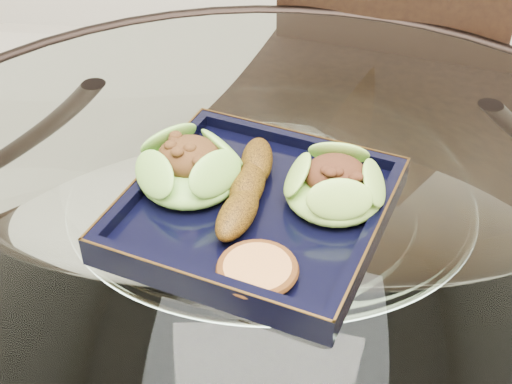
# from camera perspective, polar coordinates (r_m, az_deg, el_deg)

# --- Properties ---
(dining_table) EXTENTS (1.13, 1.13, 0.77)m
(dining_table) POSITION_cam_1_polar(r_m,az_deg,el_deg) (0.90, 1.06, -10.26)
(dining_table) COLOR white
(dining_table) RESTS_ON ground
(dining_chair) EXTENTS (0.50, 0.50, 0.95)m
(dining_chair) POSITION_cam_1_polar(r_m,az_deg,el_deg) (1.27, 8.51, 2.02)
(dining_chair) COLOR black
(dining_chair) RESTS_ON ground
(navy_plate) EXTENTS (0.34, 0.34, 0.02)m
(navy_plate) POSITION_cam_1_polar(r_m,az_deg,el_deg) (0.78, 0.00, -1.72)
(navy_plate) COLOR black
(navy_plate) RESTS_ON dining_table
(lettuce_wrap_left) EXTENTS (0.15, 0.15, 0.04)m
(lettuce_wrap_left) POSITION_cam_1_polar(r_m,az_deg,el_deg) (0.79, -5.34, 1.73)
(lettuce_wrap_left) COLOR #5CA02E
(lettuce_wrap_left) RESTS_ON navy_plate
(lettuce_wrap_right) EXTENTS (0.14, 0.14, 0.04)m
(lettuce_wrap_right) POSITION_cam_1_polar(r_m,az_deg,el_deg) (0.77, 6.31, 0.32)
(lettuce_wrap_right) COLOR #65982C
(lettuce_wrap_right) RESTS_ON navy_plate
(roasted_plantain) EXTENTS (0.06, 0.17, 0.03)m
(roasted_plantain) POSITION_cam_1_polar(r_m,az_deg,el_deg) (0.78, -0.68, 0.45)
(roasted_plantain) COLOR #613D0A
(roasted_plantain) RESTS_ON navy_plate
(crumb_patty) EXTENTS (0.08, 0.08, 0.01)m
(crumb_patty) POSITION_cam_1_polar(r_m,az_deg,el_deg) (0.69, 0.11, -6.31)
(crumb_patty) COLOR #C07640
(crumb_patty) RESTS_ON navy_plate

